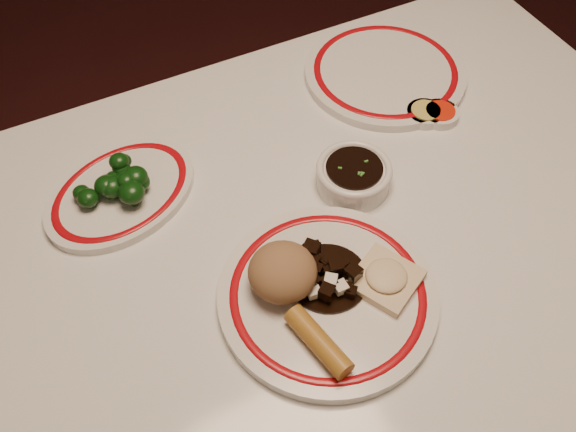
{
  "coord_description": "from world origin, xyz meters",
  "views": [
    {
      "loc": [
        -0.33,
        -0.46,
        1.52
      ],
      "look_at": [
        -0.08,
        0.04,
        0.8
      ],
      "focal_mm": 40.0,
      "sensor_mm": 36.0,
      "label": 1
    }
  ],
  "objects_px": {
    "fried_wonton": "(386,278)",
    "broccoli_plate": "(121,193)",
    "dining_table": "(344,267)",
    "main_plate": "(328,296)",
    "soy_bowl": "(353,176)",
    "broccoli_pile": "(118,183)",
    "rice_mound": "(283,272)",
    "stirfry_heap": "(327,273)",
    "spring_roll": "(319,342)"
  },
  "relations": [
    {
      "from": "fried_wonton",
      "to": "broccoli_plate",
      "type": "distance_m",
      "value": 0.43
    },
    {
      "from": "dining_table",
      "to": "broccoli_plate",
      "type": "bearing_deg",
      "value": 141.63
    },
    {
      "from": "dining_table",
      "to": "fried_wonton",
      "type": "distance_m",
      "value": 0.16
    },
    {
      "from": "dining_table",
      "to": "main_plate",
      "type": "bearing_deg",
      "value": -134.08
    },
    {
      "from": "soy_bowl",
      "to": "broccoli_pile",
      "type": "bearing_deg",
      "value": 157.72
    },
    {
      "from": "rice_mound",
      "to": "stirfry_heap",
      "type": "distance_m",
      "value": 0.07
    },
    {
      "from": "main_plate",
      "to": "broccoli_pile",
      "type": "xyz_separation_m",
      "value": [
        -0.2,
        0.3,
        0.03
      ]
    },
    {
      "from": "stirfry_heap",
      "to": "broccoli_plate",
      "type": "bearing_deg",
      "value": 126.12
    },
    {
      "from": "dining_table",
      "to": "stirfry_heap",
      "type": "xyz_separation_m",
      "value": [
        -0.07,
        -0.06,
        0.12
      ]
    },
    {
      "from": "spring_roll",
      "to": "broccoli_pile",
      "type": "bearing_deg",
      "value": 100.64
    },
    {
      "from": "rice_mound",
      "to": "spring_roll",
      "type": "height_order",
      "value": "rice_mound"
    },
    {
      "from": "dining_table",
      "to": "rice_mound",
      "type": "distance_m",
      "value": 0.2
    },
    {
      "from": "soy_bowl",
      "to": "stirfry_heap",
      "type": "bearing_deg",
      "value": -131.62
    },
    {
      "from": "spring_roll",
      "to": "broccoli_plate",
      "type": "bearing_deg",
      "value": 100.35
    },
    {
      "from": "dining_table",
      "to": "broccoli_plate",
      "type": "height_order",
      "value": "broccoli_plate"
    },
    {
      "from": "rice_mound",
      "to": "stirfry_heap",
      "type": "bearing_deg",
      "value": -14.57
    },
    {
      "from": "dining_table",
      "to": "stirfry_heap",
      "type": "bearing_deg",
      "value": -139.19
    },
    {
      "from": "broccoli_plate",
      "to": "rice_mound",
      "type": "bearing_deg",
      "value": -61.27
    },
    {
      "from": "stirfry_heap",
      "to": "broccoli_pile",
      "type": "xyz_separation_m",
      "value": [
        -0.21,
        0.28,
        0.01
      ]
    },
    {
      "from": "broccoli_pile",
      "to": "main_plate",
      "type": "bearing_deg",
      "value": -56.91
    },
    {
      "from": "broccoli_plate",
      "to": "soy_bowl",
      "type": "distance_m",
      "value": 0.36
    },
    {
      "from": "broccoli_pile",
      "to": "soy_bowl",
      "type": "relative_size",
      "value": 0.99
    },
    {
      "from": "main_plate",
      "to": "broccoli_pile",
      "type": "relative_size",
      "value": 3.08
    },
    {
      "from": "fried_wonton",
      "to": "broccoli_plate",
      "type": "relative_size",
      "value": 0.37
    },
    {
      "from": "main_plate",
      "to": "broccoli_plate",
      "type": "distance_m",
      "value": 0.36
    },
    {
      "from": "rice_mound",
      "to": "soy_bowl",
      "type": "bearing_deg",
      "value": 34.18
    },
    {
      "from": "fried_wonton",
      "to": "soy_bowl",
      "type": "xyz_separation_m",
      "value": [
        0.06,
        0.18,
        -0.01
      ]
    },
    {
      "from": "spring_roll",
      "to": "broccoli_plate",
      "type": "relative_size",
      "value": 0.35
    },
    {
      "from": "broccoli_pile",
      "to": "soy_bowl",
      "type": "distance_m",
      "value": 0.36
    },
    {
      "from": "stirfry_heap",
      "to": "broccoli_pile",
      "type": "distance_m",
      "value": 0.35
    },
    {
      "from": "fried_wonton",
      "to": "broccoli_plate",
      "type": "xyz_separation_m",
      "value": [
        -0.27,
        0.32,
        -0.02
      ]
    },
    {
      "from": "main_plate",
      "to": "fried_wonton",
      "type": "height_order",
      "value": "fried_wonton"
    },
    {
      "from": "main_plate",
      "to": "soy_bowl",
      "type": "distance_m",
      "value": 0.21
    },
    {
      "from": "dining_table",
      "to": "broccoli_plate",
      "type": "xyz_separation_m",
      "value": [
        -0.28,
        0.22,
        0.1
      ]
    },
    {
      "from": "dining_table",
      "to": "broccoli_pile",
      "type": "relative_size",
      "value": 10.58
    },
    {
      "from": "spring_roll",
      "to": "fried_wonton",
      "type": "distance_m",
      "value": 0.14
    },
    {
      "from": "broccoli_plate",
      "to": "stirfry_heap",
      "type": "bearing_deg",
      "value": -53.88
    },
    {
      "from": "main_plate",
      "to": "broccoli_pile",
      "type": "distance_m",
      "value": 0.36
    },
    {
      "from": "main_plate",
      "to": "stirfry_heap",
      "type": "xyz_separation_m",
      "value": [
        0.01,
        0.02,
        0.02
      ]
    },
    {
      "from": "main_plate",
      "to": "broccoli_pile",
      "type": "bearing_deg",
      "value": 123.09
    },
    {
      "from": "stirfry_heap",
      "to": "spring_roll",
      "type": "bearing_deg",
      "value": -124.58
    },
    {
      "from": "dining_table",
      "to": "fried_wonton",
      "type": "relative_size",
      "value": 10.72
    },
    {
      "from": "dining_table",
      "to": "main_plate",
      "type": "xyz_separation_m",
      "value": [
        -0.08,
        -0.08,
        0.1
      ]
    },
    {
      "from": "rice_mound",
      "to": "broccoli_pile",
      "type": "distance_m",
      "value": 0.3
    },
    {
      "from": "dining_table",
      "to": "spring_roll",
      "type": "bearing_deg",
      "value": -131.5
    },
    {
      "from": "dining_table",
      "to": "broccoli_plate",
      "type": "relative_size",
      "value": 3.99
    },
    {
      "from": "main_plate",
      "to": "stirfry_heap",
      "type": "bearing_deg",
      "value": 65.59
    },
    {
      "from": "dining_table",
      "to": "soy_bowl",
      "type": "relative_size",
      "value": 10.44
    },
    {
      "from": "rice_mound",
      "to": "broccoli_plate",
      "type": "xyz_separation_m",
      "value": [
        -0.15,
        0.27,
        -0.04
      ]
    },
    {
      "from": "broccoli_plate",
      "to": "soy_bowl",
      "type": "xyz_separation_m",
      "value": [
        0.33,
        -0.14,
        0.01
      ]
    }
  ]
}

